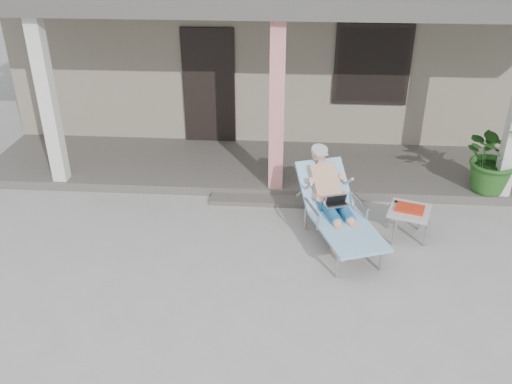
{
  "coord_description": "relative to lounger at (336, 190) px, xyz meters",
  "views": [
    {
      "loc": [
        0.24,
        -5.55,
        4.13
      ],
      "look_at": [
        -0.2,
        0.6,
        0.85
      ],
      "focal_mm": 38.0,
      "sensor_mm": 36.0,
      "label": 1
    }
  ],
  "objects": [
    {
      "name": "lounger",
      "position": [
        0.0,
        0.0,
        0.0
      ],
      "size": [
        1.24,
        1.91,
        1.2
      ],
      "rotation": [
        0.0,
        0.0,
        0.33
      ],
      "color": "#B7B7BC",
      "rests_on": "ground"
    },
    {
      "name": "porch_deck",
      "position": [
        -0.85,
        2.07,
        -0.67
      ],
      "size": [
        10.0,
        2.0,
        0.15
      ],
      "primitive_type": "cube",
      "color": "#605B56",
      "rests_on": "ground"
    },
    {
      "name": "porch_step",
      "position": [
        -0.85,
        0.92,
        -0.7
      ],
      "size": [
        2.0,
        0.3,
        0.07
      ],
      "primitive_type": "cube",
      "color": "#605B56",
      "rests_on": "ground"
    },
    {
      "name": "house",
      "position": [
        -0.85,
        5.57,
        0.93
      ],
      "size": [
        10.4,
        5.4,
        3.3
      ],
      "color": "gray",
      "rests_on": "ground"
    },
    {
      "name": "side_table",
      "position": [
        1.03,
        0.07,
        -0.34
      ],
      "size": [
        0.67,
        0.67,
        0.48
      ],
      "rotation": [
        0.0,
        0.0,
        -0.32
      ],
      "color": "#B3B3AE",
      "rests_on": "ground"
    },
    {
      "name": "porch_overhang",
      "position": [
        -0.85,
        2.02,
        2.05
      ],
      "size": [
        10.0,
        2.3,
        2.85
      ],
      "color": "silver",
      "rests_on": "porch_deck"
    },
    {
      "name": "potted_palm",
      "position": [
        2.52,
        1.32,
        -0.02
      ],
      "size": [
        1.12,
        1.0,
        1.15
      ],
      "primitive_type": "imported",
      "rotation": [
        0.0,
        0.0,
        0.11
      ],
      "color": "#26591E",
      "rests_on": "porch_deck"
    },
    {
      "name": "ground",
      "position": [
        -0.85,
        -0.93,
        -0.74
      ],
      "size": [
        60.0,
        60.0,
        0.0
      ],
      "primitive_type": "plane",
      "color": "#9E9E99",
      "rests_on": "ground"
    }
  ]
}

